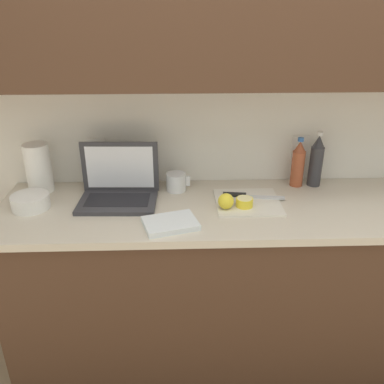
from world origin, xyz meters
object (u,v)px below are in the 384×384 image
Objects in this scene: lemon_whole_beside at (226,201)px; bowl_white at (31,202)px; measuring_cup at (176,182)px; laptop at (119,187)px; bottle_oil_tall at (298,164)px; cutting_board at (248,202)px; bottle_green_soda at (316,161)px; knife at (243,195)px; lemon_half_cut at (244,202)px; paper_towel_roll at (38,168)px.

bowl_white is (-0.89, 0.05, -0.01)m from lemon_whole_beside.
measuring_cup is 0.69× the size of bowl_white.
laptop is 1.46× the size of bottle_oil_tall.
bottle_green_soda is at bearing 27.76° from cutting_board.
bottle_oil_tall is (0.28, 0.20, 0.11)m from cutting_board.
laptop is 0.40m from bowl_white.
bottle_green_soda is at bearing 10.15° from laptop.
bowl_white is (-0.67, -0.17, -0.01)m from measuring_cup.
lemon_whole_beside is at bearing -148.45° from cutting_board.
laptop is at bearing -160.61° from measuring_cup.
knife is at bearing 107.73° from cutting_board.
paper_towel_roll is at bearing 167.21° from lemon_half_cut.
bowl_white is 0.21m from paper_towel_roll.
laptop is at bearing -16.01° from paper_towel_roll.
bottle_green_soda is 1.17× the size of paper_towel_roll.
lemon_half_cut is 0.40m from bottle_oil_tall.
measuring_cup is (-0.71, -0.04, -0.08)m from bottle_green_soda.
laptop is 1.24× the size of cutting_board.
bowl_white is at bearing -179.00° from cutting_board.
measuring_cup is 0.69m from bowl_white.
measuring_cup is 0.49× the size of paper_towel_roll.
bowl_white reaches higher than cutting_board.
paper_towel_roll reaches higher than bowl_white.
knife reaches higher than cutting_board.
cutting_board is at bearing -145.11° from bottle_oil_tall.
knife is at bearing -159.26° from bottle_green_soda.
bottle_green_soda is 2.40× the size of measuring_cup.
laptop reaches higher than bottle_oil_tall.
bottle_green_soda reaches higher than cutting_board.
bottle_oil_tall is 0.62m from measuring_cup.
measuring_cup is at bearing 168.86° from knife.
laptop is at bearing -171.19° from bottle_oil_tall.
lemon_half_cut is 0.32× the size of paper_towel_roll.
bowl_white is at bearing -166.93° from laptop.
lemon_whole_beside is (0.50, -0.13, -0.02)m from laptop.
lemon_half_cut is 0.09m from lemon_whole_beside.
bottle_oil_tall is at bearing 34.89° from cutting_board.
paper_towel_roll is at bearing 170.23° from cutting_board.
bottle_green_soda is 0.71m from measuring_cup.
lemon_whole_beside is at bearing -146.04° from bottle_oil_tall.
paper_towel_roll reaches higher than measuring_cup.
laptop is 0.42m from paper_towel_roll.
measuring_cup reaches higher than bowl_white.
laptop is 1.53× the size of paper_towel_roll.
lemon_whole_beside is 0.32m from measuring_cup.
laptop is 1.31× the size of bottle_green_soda.
bowl_white is at bearing -169.08° from knife.
bottle_green_soda is (0.48, 0.26, 0.09)m from lemon_whole_beside.
bowl_white is at bearing -171.16° from bottle_green_soda.
lemon_whole_beside is 0.30× the size of paper_towel_roll.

